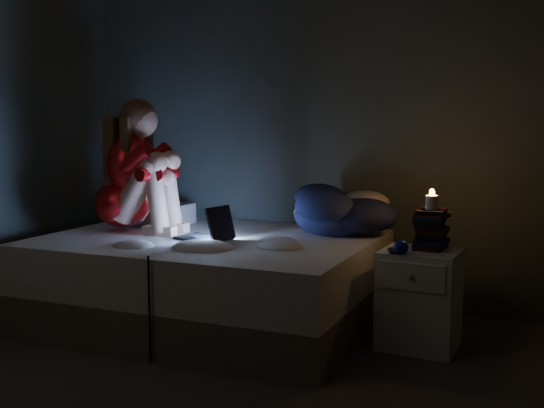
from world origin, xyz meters
The scene contains 12 objects.
floor centered at (0.00, 0.00, -0.01)m, with size 3.60×3.80×0.02m, color black.
wall_back centered at (0.00, 1.91, 1.30)m, with size 3.60×0.02×2.60m, color #30332D.
bed centered at (-0.43, 1.10, 0.28)m, with size 2.02×1.52×0.56m, color #BBB7AD, non-canonical shape.
pillow centered at (-1.07, 1.45, 0.63)m, with size 0.49×0.35×0.14m, color white.
woman centered at (-1.08, 1.09, 1.00)m, with size 0.54×0.36×0.88m, color #A11010, non-canonical shape.
laptop centered at (-0.41, 1.00, 0.67)m, with size 0.32×0.23×0.23m, color black, non-canonical shape.
clothes_pile centered at (0.26, 1.53, 0.72)m, with size 0.56×0.45×0.34m, color navy, non-canonical shape.
nightstand centered at (0.90, 1.14, 0.28)m, with size 0.42×0.37×0.56m, color silver.
book_stack centered at (0.94, 1.20, 0.68)m, with size 0.19×0.25×0.23m, color black, non-canonical shape.
candle centered at (0.94, 1.20, 0.83)m, with size 0.07×0.07×0.08m, color beige.
phone centered at (0.78, 1.04, 0.57)m, with size 0.07×0.14×0.01m, color black.
blue_orb centered at (0.83, 0.98, 0.60)m, with size 0.08×0.08×0.08m, color navy.
Camera 1 is at (1.60, -2.59, 1.27)m, focal length 44.32 mm.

